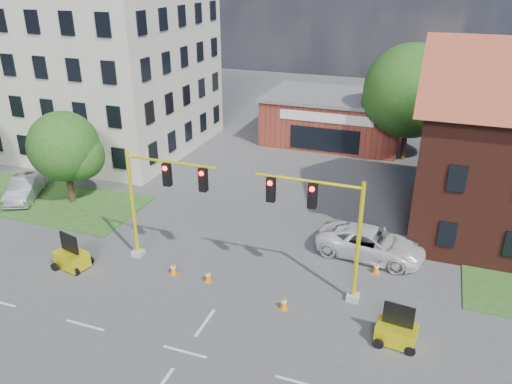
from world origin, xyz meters
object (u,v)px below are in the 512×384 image
at_px(signal_mast_east, 324,223).
at_px(pickup_white, 371,243).
at_px(trailer_west, 72,258).
at_px(trailer_east, 396,332).
at_px(signal_mast_west, 159,196).

relative_size(signal_mast_east, pickup_white, 1.05).
height_order(signal_mast_east, trailer_west, signal_mast_east).
bearing_deg(trailer_west, signal_mast_east, 24.34).
distance_m(signal_mast_east, trailer_east, 5.65).
height_order(signal_mast_west, trailer_east, signal_mast_west).
bearing_deg(signal_mast_east, trailer_east, -32.01).
relative_size(signal_mast_west, pickup_white, 1.05).
bearing_deg(signal_mast_west, trailer_east, -10.88).
distance_m(trailer_west, trailer_east, 16.86).
relative_size(signal_mast_west, signal_mast_east, 1.00).
xyz_separation_m(trailer_west, pickup_white, (14.80, 6.58, 0.22)).
distance_m(trailer_west, pickup_white, 16.20).
distance_m(signal_mast_east, trailer_west, 13.59).
height_order(signal_mast_west, signal_mast_east, same).
xyz_separation_m(signal_mast_west, signal_mast_east, (8.71, 0.00, 0.00)).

